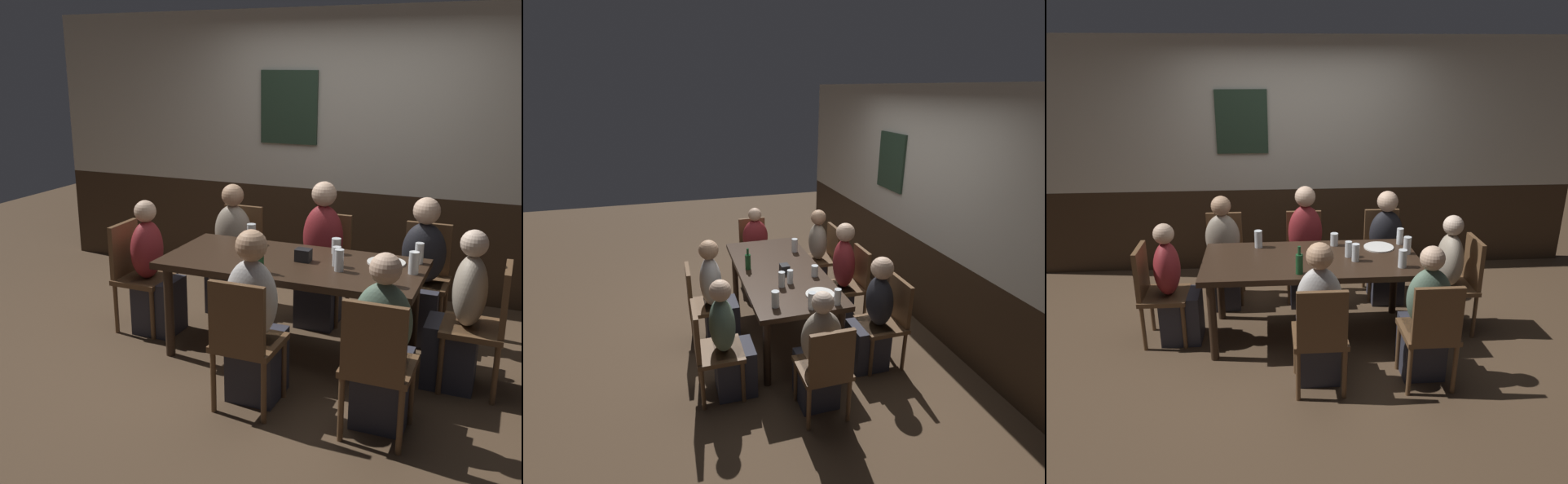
{
  "view_description": "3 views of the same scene",
  "coord_description": "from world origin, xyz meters",
  "views": [
    {
      "loc": [
        1.48,
        -4.09,
        2.12
      ],
      "look_at": [
        -0.21,
        -0.09,
        0.88
      ],
      "focal_mm": 43.56,
      "sensor_mm": 36.0,
      "label": 1
    },
    {
      "loc": [
        3.83,
        -1.06,
        2.57
      ],
      "look_at": [
        -0.11,
        0.07,
        1.01
      ],
      "focal_mm": 28.33,
      "sensor_mm": 36.0,
      "label": 2
    },
    {
      "loc": [
        -0.33,
        -4.07,
        2.39
      ],
      "look_at": [
        -0.04,
        -0.09,
        0.93
      ],
      "focal_mm": 35.09,
      "sensor_mm": 36.0,
      "label": 3
    }
  ],
  "objects": [
    {
      "name": "highball_clear",
      "position": [
        0.74,
        -0.25,
        0.81
      ],
      "size": [
        0.07,
        0.07,
        0.15
      ],
      "color": "silver",
      "rests_on": "dining_table"
    },
    {
      "name": "person_mid_far",
      "position": [
        -0.0,
        0.69,
        0.51
      ],
      "size": [
        0.34,
        0.37,
        1.2
      ],
      "color": "#2D2D38",
      "rests_on": "ground_plane"
    },
    {
      "name": "chair_right_near",
      "position": [
        0.82,
        -0.85,
        0.5
      ],
      "size": [
        0.4,
        0.4,
        0.88
      ],
      "color": "brown",
      "rests_on": "ground_plane"
    },
    {
      "name": "beer_bottle_green",
      "position": [
        -0.12,
        -0.32,
        0.83
      ],
      "size": [
        0.06,
        0.06,
        0.23
      ],
      "color": "#194723",
      "rests_on": "dining_table"
    },
    {
      "name": "pint_glass_pale",
      "position": [
        0.32,
        0.01,
        0.8
      ],
      "size": [
        0.06,
        0.06,
        0.14
      ],
      "color": "silver",
      "rests_on": "dining_table"
    },
    {
      "name": "pint_glass_stout",
      "position": [
        0.85,
        0.3,
        0.81
      ],
      "size": [
        0.06,
        0.06,
        0.15
      ],
      "color": "silver",
      "rests_on": "dining_table"
    },
    {
      "name": "chair_head_east",
      "position": [
        1.35,
        0.0,
        0.5
      ],
      "size": [
        0.4,
        0.4,
        0.88
      ],
      "color": "brown",
      "rests_on": "ground_plane"
    },
    {
      "name": "chair_mid_near",
      "position": [
        0.0,
        -0.85,
        0.5
      ],
      "size": [
        0.4,
        0.4,
        0.88
      ],
      "color": "brown",
      "rests_on": "ground_plane"
    },
    {
      "name": "beer_glass_tall",
      "position": [
        0.37,
        -0.09,
        0.81
      ],
      "size": [
        0.06,
        0.06,
        0.15
      ],
      "color": "silver",
      "rests_on": "dining_table"
    },
    {
      "name": "chair_left_far",
      "position": [
        -0.82,
        0.85,
        0.5
      ],
      "size": [
        0.4,
        0.4,
        0.88
      ],
      "color": "brown",
      "rests_on": "ground_plane"
    },
    {
      "name": "person_head_west",
      "position": [
        -1.18,
        0.0,
        0.45
      ],
      "size": [
        0.37,
        0.34,
        1.08
      ],
      "color": "#2D2D38",
      "rests_on": "ground_plane"
    },
    {
      "name": "pint_glass_amber",
      "position": [
        0.24,
        0.3,
        0.79
      ],
      "size": [
        0.07,
        0.07,
        0.12
      ],
      "color": "silver",
      "rests_on": "dining_table"
    },
    {
      "name": "person_right_far",
      "position": [
        0.82,
        0.69,
        0.48
      ],
      "size": [
        0.34,
        0.37,
        1.13
      ],
      "color": "#2D2D38",
      "rests_on": "ground_plane"
    },
    {
      "name": "wall_back",
      "position": [
        -0.0,
        1.65,
        1.3
      ],
      "size": [
        6.4,
        0.13,
        2.6
      ],
      "color": "#332316",
      "rests_on": "ground_plane"
    },
    {
      "name": "chair_head_west",
      "position": [
        -1.35,
        0.0,
        0.5
      ],
      "size": [
        0.4,
        0.4,
        0.88
      ],
      "color": "brown",
      "rests_on": "ground_plane"
    },
    {
      "name": "chair_mid_far",
      "position": [
        0.0,
        0.85,
        0.5
      ],
      "size": [
        0.4,
        0.4,
        0.88
      ],
      "color": "brown",
      "rests_on": "ground_plane"
    },
    {
      "name": "tumbler_water",
      "position": [
        0.85,
        0.05,
        0.81
      ],
      "size": [
        0.07,
        0.07,
        0.15
      ],
      "color": "silver",
      "rests_on": "dining_table"
    },
    {
      "name": "person_head_east",
      "position": [
        1.18,
        0.0,
        0.46
      ],
      "size": [
        0.37,
        0.34,
        1.1
      ],
      "color": "#2D2D38",
      "rests_on": "ground_plane"
    },
    {
      "name": "dining_table",
      "position": [
        0.0,
        0.0,
        0.66
      ],
      "size": [
        1.86,
        0.87,
        0.74
      ],
      "color": "black",
      "rests_on": "ground_plane"
    },
    {
      "name": "condiment_caddy",
      "position": [
        0.07,
        0.03,
        0.79
      ],
      "size": [
        0.11,
        0.09,
        0.09
      ],
      "primitive_type": "cube",
      "color": "black",
      "rests_on": "dining_table"
    },
    {
      "name": "plate_white_large",
      "position": [
        0.64,
        0.21,
        0.75
      ],
      "size": [
        0.27,
        0.27,
        0.01
      ],
      "primitive_type": "cylinder",
      "color": "white",
      "rests_on": "dining_table"
    },
    {
      "name": "person_left_far",
      "position": [
        -0.82,
        0.69,
        0.47
      ],
      "size": [
        0.34,
        0.37,
        1.11
      ],
      "color": "#2D2D38",
      "rests_on": "ground_plane"
    },
    {
      "name": "person_mid_near",
      "position": [
        0.0,
        -0.69,
        0.49
      ],
      "size": [
        0.34,
        0.37,
        1.15
      ],
      "color": "#2D2D38",
      "rests_on": "ground_plane"
    },
    {
      "name": "beer_glass_half",
      "position": [
        -0.46,
        0.31,
        0.81
      ],
      "size": [
        0.07,
        0.07,
        0.16
      ],
      "color": "silver",
      "rests_on": "dining_table"
    },
    {
      "name": "person_right_near",
      "position": [
        0.82,
        -0.69,
        0.46
      ],
      "size": [
        0.34,
        0.37,
        1.1
      ],
      "color": "#2D2D38",
      "rests_on": "ground_plane"
    },
    {
      "name": "chair_right_far",
      "position": [
        0.82,
        0.85,
        0.5
      ],
      "size": [
        0.4,
        0.4,
        0.88
      ],
      "color": "brown",
      "rests_on": "ground_plane"
    },
    {
      "name": "ground_plane",
      "position": [
        0.0,
        0.0,
        0.0
      ],
      "size": [
        12.0,
        12.0,
        0.0
      ],
      "primitive_type": "plane",
      "color": "#4C3826"
    }
  ]
}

